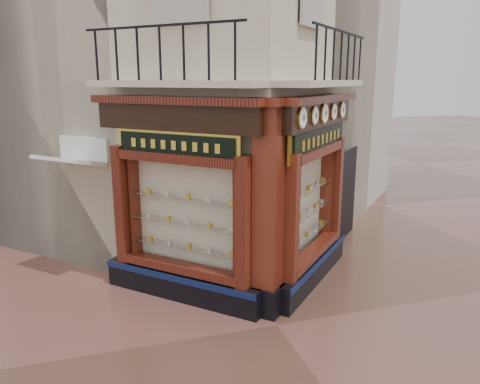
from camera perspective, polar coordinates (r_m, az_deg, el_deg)
name	(u,v)px	position (r m, az deg, el deg)	size (l,w,h in m)	color
ground	(277,325)	(8.71, 4.48, -15.88)	(80.00, 80.00, 0.00)	#4F3024
main_building	(197,14)	(13.60, -5.23, 20.82)	(8.00, 8.00, 12.00)	beige
neighbour_left	(102,38)	(15.71, -16.49, 17.53)	(8.00, 8.00, 11.00)	beige
neighbour_right	(254,42)	(16.59, 1.74, 17.82)	(8.00, 8.00, 11.00)	beige
shopfront_left	(180,203)	(9.02, -7.34, -1.31)	(2.86, 2.86, 3.98)	black
shopfront_right	(314,193)	(9.87, 8.96, -0.06)	(2.86, 2.86, 3.98)	black
corner_pilaster	(268,213)	(8.38, 3.48, -2.58)	(0.85, 0.85, 3.98)	black
balcony	(252,83)	(8.98, 1.42, 13.20)	(5.94, 2.97, 1.03)	beige
clock_a	(302,118)	(8.30, 7.57, 8.93)	(0.31, 0.31, 0.38)	gold
clock_b	(314,116)	(8.91, 9.05, 9.19)	(0.28, 0.28, 0.34)	gold
clock_c	(324,114)	(9.47, 10.23, 9.40)	(0.32, 0.32, 0.40)	gold
clock_d	(333,112)	(10.05, 11.32, 9.58)	(0.28, 0.28, 0.35)	gold
clock_e	(342,110)	(10.67, 12.34, 9.75)	(0.29, 0.29, 0.36)	gold
awning	(79,277)	(11.14, -19.08, -9.79)	(1.37, 0.82, 0.08)	silver
signboard_left	(176,145)	(8.74, -7.85, 5.71)	(1.96, 1.96, 0.52)	gold
signboard_right	(319,139)	(9.64, 9.65, 6.38)	(2.29, 2.29, 0.61)	gold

